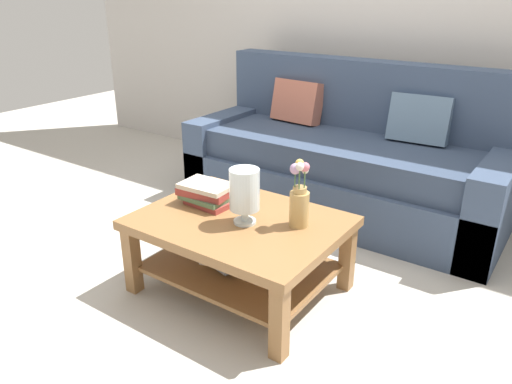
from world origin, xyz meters
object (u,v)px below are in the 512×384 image
Objects in this scene: flower_pitcher at (299,200)px; coffee_table at (239,239)px; book_stack_main at (206,194)px; couch at (346,162)px; glass_hurricane_vase at (245,191)px.

coffee_table is at bearing -159.83° from flower_pitcher.
flower_pitcher is at bearing 6.64° from book_stack_main.
flower_pitcher reaches higher than book_stack_main.
couch is at bearing 79.36° from book_stack_main.
coffee_table is 0.32m from book_stack_main.
glass_hurricane_vase is (0.07, -1.35, 0.24)m from couch.
glass_hurricane_vase is 0.28m from flower_pitcher.
glass_hurricane_vase is at bearing -87.03° from couch.
glass_hurricane_vase reaches higher than book_stack_main.
glass_hurricane_vase is at bearing -151.81° from flower_pitcher.
couch is 2.16× the size of coffee_table.
book_stack_main is at bearing -173.36° from flower_pitcher.
flower_pitcher is (0.55, 0.06, 0.08)m from book_stack_main.
book_stack_main reaches higher than coffee_table.
coffee_table is at bearing -89.29° from couch.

